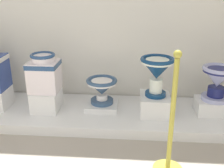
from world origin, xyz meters
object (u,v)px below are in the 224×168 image
at_px(antique_toilet_squat_floral, 44,72).
at_px(plinth_block_tall_cobalt, 155,104).
at_px(plinth_block_squat_floral, 47,100).
at_px(antique_toilet_rightmost, 218,79).
at_px(antique_toilet_central_ornate, 102,87).
at_px(plinth_block_central_ornate, 102,105).
at_px(antique_toilet_tall_cobalt, 157,70).
at_px(plinth_block_rightmost, 214,106).
at_px(stanchion_post_near_right, 170,138).

relative_size(antique_toilet_squat_floral, plinth_block_tall_cobalt, 1.15).
relative_size(plinth_block_squat_floral, antique_toilet_squat_floral, 0.82).
bearing_deg(antique_toilet_rightmost, antique_toilet_central_ornate, 178.22).
height_order(plinth_block_central_ornate, antique_toilet_rightmost, antique_toilet_rightmost).
bearing_deg(antique_toilet_tall_cobalt, antique_toilet_central_ornate, 170.82).
xyz_separation_m(plinth_block_rightmost, antique_toilet_rightmost, (-0.00, -0.00, 0.32)).
bearing_deg(antique_toilet_rightmost, plinth_block_central_ornate, 178.22).
distance_m(plinth_block_squat_floral, stanchion_post_near_right, 1.56).
bearing_deg(plinth_block_central_ornate, antique_toilet_squat_floral, -172.62).
bearing_deg(antique_toilet_tall_cobalt, stanchion_post_near_right, -85.91).
bearing_deg(antique_toilet_central_ornate, stanchion_post_near_right, -55.00).
bearing_deg(antique_toilet_rightmost, stanchion_post_near_right, -123.42).
xyz_separation_m(antique_toilet_central_ornate, antique_toilet_tall_cobalt, (0.60, -0.10, 0.26)).
height_order(antique_toilet_central_ornate, plinth_block_rightmost, antique_toilet_central_ornate).
relative_size(antique_toilet_rightmost, stanchion_post_near_right, 0.36).
bearing_deg(stanchion_post_near_right, antique_toilet_central_ornate, 125.00).
bearing_deg(plinth_block_tall_cobalt, antique_toilet_squat_floral, 179.27).
distance_m(plinth_block_tall_cobalt, plinth_block_rightmost, 0.66).
bearing_deg(antique_toilet_rightmost, plinth_block_rightmost, 45.00).
distance_m(plinth_block_squat_floral, plinth_block_central_ornate, 0.64).
bearing_deg(antique_toilet_squat_floral, antique_toilet_tall_cobalt, -0.73).
height_order(plinth_block_squat_floral, stanchion_post_near_right, stanchion_post_near_right).
relative_size(plinth_block_central_ornate, antique_toilet_tall_cobalt, 0.85).
bearing_deg(stanchion_post_near_right, plinth_block_central_ornate, 125.00).
relative_size(antique_toilet_central_ornate, antique_toilet_rightmost, 0.93).
height_order(antique_toilet_squat_floral, plinth_block_rightmost, antique_toilet_squat_floral).
height_order(plinth_block_tall_cobalt, antique_toilet_rightmost, antique_toilet_rightmost).
bearing_deg(antique_toilet_central_ornate, antique_toilet_rightmost, -1.78).
distance_m(antique_toilet_squat_floral, plinth_block_rightmost, 1.93).
bearing_deg(plinth_block_central_ornate, plinth_block_squat_floral, -172.62).
bearing_deg(stanchion_post_near_right, plinth_block_squat_floral, 146.22).
height_order(plinth_block_squat_floral, antique_toilet_tall_cobalt, antique_toilet_tall_cobalt).
distance_m(antique_toilet_central_ornate, plinth_block_tall_cobalt, 0.63).
bearing_deg(antique_toilet_squat_floral, antique_toilet_central_ornate, 7.38).
xyz_separation_m(plinth_block_squat_floral, stanchion_post_near_right, (1.30, -0.87, 0.10)).
bearing_deg(plinth_block_squat_floral, antique_toilet_tall_cobalt, -0.73).
bearing_deg(antique_toilet_tall_cobalt, antique_toilet_rightmost, 5.02).
height_order(antique_toilet_squat_floral, plinth_block_tall_cobalt, antique_toilet_squat_floral).
xyz_separation_m(plinth_block_squat_floral, antique_toilet_squat_floral, (-0.00, 0.00, 0.34)).
distance_m(plinth_block_central_ornate, antique_toilet_central_ornate, 0.22).
xyz_separation_m(plinth_block_tall_cobalt, plinth_block_rightmost, (0.66, 0.06, -0.03)).
relative_size(antique_toilet_central_ornate, plinth_block_rightmost, 0.90).
distance_m(antique_toilet_rightmost, stanchion_post_near_right, 1.11).
height_order(plinth_block_rightmost, antique_toilet_rightmost, antique_toilet_rightmost).
bearing_deg(plinth_block_squat_floral, antique_toilet_squat_floral, 180.00).
relative_size(plinth_block_central_ornate, antique_toilet_rightmost, 0.96).
height_order(antique_toilet_squat_floral, plinth_block_central_ornate, antique_toilet_squat_floral).
height_order(antique_toilet_central_ornate, antique_toilet_rightmost, antique_toilet_rightmost).
relative_size(antique_toilet_central_ornate, plinth_block_tall_cobalt, 0.95).
xyz_separation_m(plinth_block_tall_cobalt, antique_toilet_rightmost, (0.66, 0.06, 0.30)).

